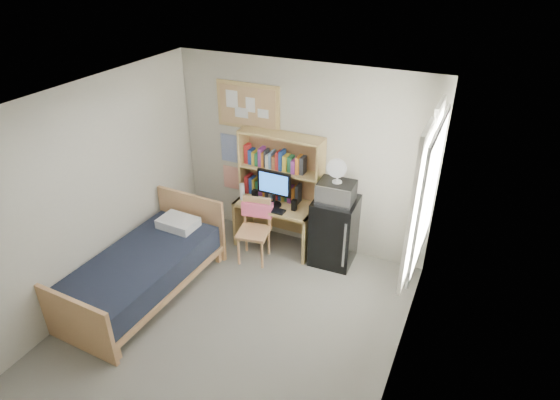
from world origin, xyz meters
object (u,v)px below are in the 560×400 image
at_px(speaker_right, 294,205).
at_px(desk_fan, 338,171).
at_px(bed, 143,275).
at_px(monitor, 274,189).
at_px(speaker_left, 255,195).
at_px(mini_fridge, 334,231).
at_px(microwave, 336,192).
at_px(bulletin_board, 248,106).
at_px(desk, 276,224).
at_px(desk_chair, 253,232).

height_order(speaker_right, desk_fan, desk_fan).
xyz_separation_m(bed, desk_fan, (1.90, 1.62, 1.09)).
bearing_deg(speaker_right, monitor, -180.00).
bearing_deg(speaker_left, mini_fridge, 3.85).
distance_m(monitor, speaker_right, 0.35).
distance_m(bed, microwave, 2.62).
bearing_deg(desk_fan, bulletin_board, 165.85).
distance_m(desk, speaker_right, 0.52).
height_order(desk_chair, desk_fan, desk_fan).
xyz_separation_m(bulletin_board, bed, (-0.50, -1.92, -1.64)).
bearing_deg(bulletin_board, desk_fan, -12.12).
height_order(desk_chair, bed, desk_chair).
bearing_deg(desk, speaker_right, -11.31).
distance_m(mini_fridge, desk_fan, 0.89).
height_order(desk_chair, speaker_left, desk_chair).
bearing_deg(microwave, bed, -141.53).
xyz_separation_m(desk_chair, monitor, (0.13, 0.38, 0.50)).
height_order(bulletin_board, mini_fridge, bulletin_board).
distance_m(desk_chair, speaker_left, 0.54).
height_order(desk_chair, mini_fridge, mini_fridge).
bearing_deg(speaker_right, mini_fridge, 7.95).
relative_size(bulletin_board, speaker_left, 5.69).
relative_size(mini_fridge, microwave, 2.05).
xyz_separation_m(monitor, speaker_left, (-0.30, 0.01, -0.18)).
xyz_separation_m(desk, microwave, (0.86, -0.02, 0.73)).
relative_size(monitor, microwave, 1.12).
distance_m(mini_fridge, bed, 2.52).
bearing_deg(monitor, bed, -122.34).
relative_size(bulletin_board, speaker_right, 6.06).
height_order(speaker_left, microwave, microwave).
relative_size(mini_fridge, speaker_right, 6.08).
bearing_deg(microwave, bulletin_board, 165.85).
relative_size(bulletin_board, mini_fridge, 1.00).
bearing_deg(desk_fan, mini_fridge, 90.00).
xyz_separation_m(bulletin_board, mini_fridge, (1.40, -0.28, -1.45)).
bearing_deg(desk, speaker_left, -168.69).
distance_m(desk, microwave, 1.13).
relative_size(bed, speaker_left, 12.21).
bearing_deg(bed, desk, 59.85).
height_order(bed, speaker_left, speaker_left).
distance_m(mini_fridge, monitor, 0.98).
relative_size(bulletin_board, bed, 0.47).
distance_m(desk, monitor, 0.61).
bearing_deg(desk_fan, desk, 176.80).
relative_size(desk, desk_fan, 3.61).
relative_size(speaker_left, desk_fan, 0.54).
bearing_deg(desk, desk_fan, -0.14).
bearing_deg(desk_chair, mini_fridge, 14.08).
height_order(mini_fridge, speaker_left, mini_fridge).
bearing_deg(bulletin_board, monitor, -32.27).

